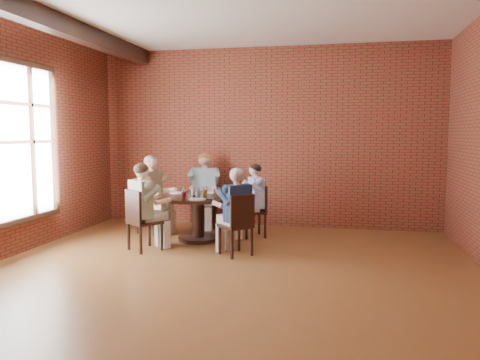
% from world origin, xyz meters
% --- Properties ---
extents(floor, '(7.00, 7.00, 0.00)m').
position_xyz_m(floor, '(0.00, 0.00, 0.00)').
color(floor, brown).
rests_on(floor, ground).
extents(wall_back, '(7.00, 0.00, 7.00)m').
position_xyz_m(wall_back, '(0.00, 3.50, 1.70)').
color(wall_back, brown).
rests_on(wall_back, ground).
extents(wall_front, '(7.00, 0.00, 7.00)m').
position_xyz_m(wall_front, '(0.00, -3.50, 1.70)').
color(wall_front, brown).
rests_on(wall_front, ground).
extents(ceiling_beam, '(0.22, 6.90, 0.26)m').
position_xyz_m(ceiling_beam, '(-2.45, 0.00, 3.27)').
color(ceiling_beam, black).
rests_on(ceiling_beam, ceiling).
extents(window, '(0.10, 2.16, 2.36)m').
position_xyz_m(window, '(-3.18, 0.40, 1.65)').
color(window, white).
rests_on(window, wall_left).
extents(dining_table, '(1.36, 1.36, 0.75)m').
position_xyz_m(dining_table, '(-0.90, 2.00, 0.53)').
color(dining_table, black).
rests_on(dining_table, floor).
extents(chair_a, '(0.53, 0.53, 0.90)m').
position_xyz_m(chair_a, '(0.01, 2.47, 0.49)').
color(chair_a, black).
rests_on(chair_a, floor).
extents(diner_a, '(0.75, 0.70, 1.26)m').
position_xyz_m(diner_a, '(-0.05, 2.44, 0.63)').
color(diner_a, '#435CB0').
rests_on(diner_a, floor).
extents(chair_b, '(0.53, 0.53, 0.97)m').
position_xyz_m(chair_b, '(-1.13, 3.19, 0.52)').
color(chair_b, black).
rests_on(chair_b, floor).
extents(diner_b, '(0.69, 0.79, 1.39)m').
position_xyz_m(diner_b, '(-1.11, 3.10, 0.70)').
color(diner_b, '#879EAC').
rests_on(diner_b, floor).
extents(chair_c, '(0.59, 0.59, 0.96)m').
position_xyz_m(chair_c, '(-1.94, 2.42, 0.52)').
color(chair_c, black).
rests_on(chair_c, floor).
extents(diner_c, '(0.84, 0.77, 1.38)m').
position_xyz_m(diner_c, '(-1.85, 2.38, 0.69)').
color(diner_c, brown).
rests_on(diner_c, floor).
extents(chair_d, '(0.59, 0.59, 0.93)m').
position_xyz_m(chair_d, '(-1.55, 1.12, 0.51)').
color(chair_d, black).
rests_on(chair_d, floor).
extents(diner_d, '(0.81, 0.83, 1.33)m').
position_xyz_m(diner_d, '(-1.50, 1.19, 0.66)').
color(diner_d, '#BFAC96').
rests_on(diner_d, floor).
extents(chair_e, '(0.57, 0.57, 0.91)m').
position_xyz_m(chair_e, '(-0.03, 1.13, 0.50)').
color(chair_e, black).
rests_on(chair_e, floor).
extents(diner_e, '(0.78, 0.78, 1.28)m').
position_xyz_m(diner_e, '(-0.09, 1.19, 0.64)').
color(diner_e, '#192847').
rests_on(diner_e, floor).
extents(plate_a, '(0.26, 0.26, 0.01)m').
position_xyz_m(plate_a, '(-0.48, 2.29, 0.76)').
color(plate_a, white).
rests_on(plate_a, dining_table).
extents(plate_b, '(0.26, 0.26, 0.01)m').
position_xyz_m(plate_b, '(-0.81, 2.46, 0.76)').
color(plate_b, white).
rests_on(plate_b, dining_table).
extents(plate_c, '(0.26, 0.26, 0.01)m').
position_xyz_m(plate_c, '(-1.35, 2.25, 0.76)').
color(plate_c, white).
rests_on(plate_c, dining_table).
extents(plate_d, '(0.26, 0.26, 0.01)m').
position_xyz_m(plate_d, '(-0.77, 1.52, 0.76)').
color(plate_d, white).
rests_on(plate_d, dining_table).
extents(glass_a, '(0.07, 0.07, 0.14)m').
position_xyz_m(glass_a, '(-0.57, 2.10, 0.82)').
color(glass_a, white).
rests_on(glass_a, dining_table).
extents(glass_b, '(0.07, 0.07, 0.14)m').
position_xyz_m(glass_b, '(-0.81, 2.12, 0.82)').
color(glass_b, white).
rests_on(glass_b, dining_table).
extents(glass_c, '(0.07, 0.07, 0.14)m').
position_xyz_m(glass_c, '(-1.07, 2.24, 0.82)').
color(glass_c, white).
rests_on(glass_c, dining_table).
extents(glass_d, '(0.07, 0.07, 0.14)m').
position_xyz_m(glass_d, '(-1.00, 2.07, 0.82)').
color(glass_d, white).
rests_on(glass_d, dining_table).
extents(glass_e, '(0.07, 0.07, 0.14)m').
position_xyz_m(glass_e, '(-1.11, 1.92, 0.82)').
color(glass_e, white).
rests_on(glass_e, dining_table).
extents(glass_f, '(0.07, 0.07, 0.14)m').
position_xyz_m(glass_f, '(-1.05, 1.71, 0.82)').
color(glass_f, white).
rests_on(glass_f, dining_table).
extents(glass_g, '(0.07, 0.07, 0.14)m').
position_xyz_m(glass_g, '(-0.87, 1.87, 0.82)').
color(glass_g, white).
rests_on(glass_g, dining_table).
extents(glass_h, '(0.07, 0.07, 0.14)m').
position_xyz_m(glass_h, '(-0.55, 1.82, 0.82)').
color(glass_h, white).
rests_on(glass_h, dining_table).
extents(smartphone, '(0.11, 0.17, 0.01)m').
position_xyz_m(smartphone, '(-0.57, 1.64, 0.75)').
color(smartphone, black).
rests_on(smartphone, dining_table).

